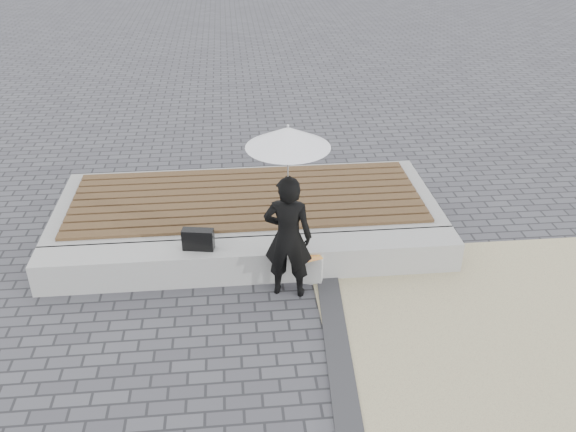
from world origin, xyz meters
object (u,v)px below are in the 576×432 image
(handbag, at_px, (198,239))
(canvas_tote, at_px, (308,268))
(seating_ledge, at_px, (252,260))
(parasol, at_px, (288,137))
(woman, at_px, (288,237))

(handbag, relative_size, canvas_tote, 0.99)
(seating_ledge, xyz_separation_m, handbag, (-0.60, -0.01, 0.33))
(seating_ledge, bearing_deg, parasol, -45.20)
(handbag, bearing_deg, woman, -11.20)
(woman, bearing_deg, seating_ledge, -32.15)
(seating_ledge, distance_m, parasol, 1.79)
(seating_ledge, xyz_separation_m, parasol, (0.40, -0.40, 1.70))
(seating_ledge, bearing_deg, woman, -45.20)
(parasol, xyz_separation_m, canvas_tote, (0.25, 0.19, -1.72))
(canvas_tote, bearing_deg, seating_ledge, -178.41)
(seating_ledge, distance_m, woman, 0.78)
(canvas_tote, bearing_deg, woman, -123.50)
(seating_ledge, relative_size, parasol, 4.51)
(woman, bearing_deg, parasol, -0.00)
(canvas_tote, bearing_deg, handbag, -169.92)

